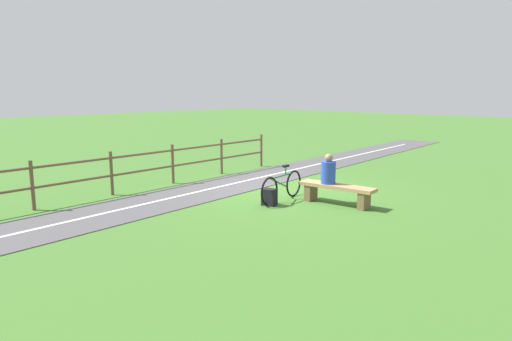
{
  "coord_description": "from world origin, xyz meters",
  "views": [
    {
      "loc": [
        -7.5,
        8.95,
        2.56
      ],
      "look_at": [
        -1.38,
        2.37,
        0.98
      ],
      "focal_mm": 32.02,
      "sensor_mm": 36.0,
      "label": 1
    }
  ],
  "objects_px": {
    "person_seated": "(328,171)",
    "backpack": "(269,197)",
    "bicycle": "(282,186)",
    "bench": "(337,191)"
  },
  "relations": [
    {
      "from": "bench",
      "to": "backpack",
      "type": "bearing_deg",
      "value": 40.99
    },
    {
      "from": "person_seated",
      "to": "bicycle",
      "type": "xyz_separation_m",
      "value": [
        0.91,
        0.55,
        -0.4
      ]
    },
    {
      "from": "person_seated",
      "to": "bicycle",
      "type": "height_order",
      "value": "person_seated"
    },
    {
      "from": "bicycle",
      "to": "backpack",
      "type": "relative_size",
      "value": 4.49
    },
    {
      "from": "bench",
      "to": "person_seated",
      "type": "distance_m",
      "value": 0.48
    },
    {
      "from": "person_seated",
      "to": "backpack",
      "type": "xyz_separation_m",
      "value": [
        0.84,
        1.08,
        -0.56
      ]
    },
    {
      "from": "person_seated",
      "to": "backpack",
      "type": "bearing_deg",
      "value": 47.13
    },
    {
      "from": "person_seated",
      "to": "bench",
      "type": "bearing_deg",
      "value": 180.0
    },
    {
      "from": "bench",
      "to": "person_seated",
      "type": "relative_size",
      "value": 2.66
    },
    {
      "from": "person_seated",
      "to": "bicycle",
      "type": "bearing_deg",
      "value": 26.26
    }
  ]
}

